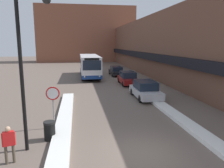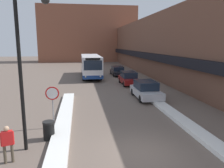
{
  "view_description": "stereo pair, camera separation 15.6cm",
  "coord_description": "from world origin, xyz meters",
  "px_view_note": "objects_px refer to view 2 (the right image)",
  "views": [
    {
      "loc": [
        -2.72,
        -8.62,
        4.77
      ],
      "look_at": [
        -0.32,
        6.42,
        1.97
      ],
      "focal_mm": 35.0,
      "sensor_mm": 36.0,
      "label": 1
    },
    {
      "loc": [
        -2.57,
        -8.65,
        4.77
      ],
      "look_at": [
        -0.32,
        6.42,
        1.97
      ],
      "focal_mm": 35.0,
      "sensor_mm": 36.0,
      "label": 2
    }
  ],
  "objects_px": {
    "parked_car_front": "(146,90)",
    "street_lamp": "(26,57)",
    "city_bus": "(91,65)",
    "stop_sign": "(52,98)",
    "trash_bin": "(49,130)",
    "pedestrian": "(7,141)",
    "parked_car_back": "(118,71)",
    "parked_car_middle": "(129,78)"
  },
  "relations": [
    {
      "from": "city_bus",
      "to": "trash_bin",
      "type": "relative_size",
      "value": 11.33
    },
    {
      "from": "parked_car_front",
      "to": "parked_car_middle",
      "type": "distance_m",
      "value": 6.87
    },
    {
      "from": "city_bus",
      "to": "parked_car_middle",
      "type": "height_order",
      "value": "city_bus"
    },
    {
      "from": "parked_car_front",
      "to": "street_lamp",
      "type": "relative_size",
      "value": 0.65
    },
    {
      "from": "parked_car_middle",
      "to": "stop_sign",
      "type": "relative_size",
      "value": 1.81
    },
    {
      "from": "parked_car_middle",
      "to": "stop_sign",
      "type": "xyz_separation_m",
      "value": [
        -7.33,
        -12.85,
        1.01
      ]
    },
    {
      "from": "street_lamp",
      "to": "stop_sign",
      "type": "bearing_deg",
      "value": 74.48
    },
    {
      "from": "city_bus",
      "to": "parked_car_back",
      "type": "relative_size",
      "value": 2.25
    },
    {
      "from": "parked_car_back",
      "to": "stop_sign",
      "type": "bearing_deg",
      "value": -109.55
    },
    {
      "from": "parked_car_middle",
      "to": "parked_car_back",
      "type": "distance_m",
      "value": 7.8
    },
    {
      "from": "trash_bin",
      "to": "city_bus",
      "type": "bearing_deg",
      "value": 81.34
    },
    {
      "from": "parked_car_middle",
      "to": "trash_bin",
      "type": "relative_size",
      "value": 4.62
    },
    {
      "from": "trash_bin",
      "to": "parked_car_middle",
      "type": "bearing_deg",
      "value": 62.82
    },
    {
      "from": "parked_car_back",
      "to": "street_lamp",
      "type": "relative_size",
      "value": 0.7
    },
    {
      "from": "parked_car_back",
      "to": "street_lamp",
      "type": "xyz_separation_m",
      "value": [
        -8.03,
        -23.17,
        3.53
      ]
    },
    {
      "from": "parked_car_middle",
      "to": "parked_car_front",
      "type": "bearing_deg",
      "value": -90.0
    },
    {
      "from": "stop_sign",
      "to": "trash_bin",
      "type": "relative_size",
      "value": 2.55
    },
    {
      "from": "city_bus",
      "to": "parked_car_front",
      "type": "relative_size",
      "value": 2.42
    },
    {
      "from": "parked_car_middle",
      "to": "pedestrian",
      "type": "distance_m",
      "value": 18.62
    },
    {
      "from": "stop_sign",
      "to": "trash_bin",
      "type": "height_order",
      "value": "stop_sign"
    },
    {
      "from": "city_bus",
      "to": "trash_bin",
      "type": "bearing_deg",
      "value": -98.66
    },
    {
      "from": "parked_car_front",
      "to": "street_lamp",
      "type": "distance_m",
      "value": 12.19
    },
    {
      "from": "parked_car_back",
      "to": "stop_sign",
      "type": "height_order",
      "value": "stop_sign"
    },
    {
      "from": "parked_car_front",
      "to": "parked_car_back",
      "type": "bearing_deg",
      "value": 90.0
    },
    {
      "from": "street_lamp",
      "to": "pedestrian",
      "type": "distance_m",
      "value": 3.51
    },
    {
      "from": "parked_car_back",
      "to": "trash_bin",
      "type": "xyz_separation_m",
      "value": [
        -7.39,
        -22.2,
        -0.21
      ]
    },
    {
      "from": "pedestrian",
      "to": "parked_car_front",
      "type": "bearing_deg",
      "value": 29.5
    },
    {
      "from": "pedestrian",
      "to": "stop_sign",
      "type": "bearing_deg",
      "value": 50.88
    },
    {
      "from": "city_bus",
      "to": "stop_sign",
      "type": "xyz_separation_m",
      "value": [
        -3.18,
        -19.71,
        0.06
      ]
    },
    {
      "from": "city_bus",
      "to": "parked_car_middle",
      "type": "bearing_deg",
      "value": -58.83
    },
    {
      "from": "street_lamp",
      "to": "trash_bin",
      "type": "bearing_deg",
      "value": 56.61
    },
    {
      "from": "trash_bin",
      "to": "street_lamp",
      "type": "bearing_deg",
      "value": -123.39
    },
    {
      "from": "parked_car_middle",
      "to": "stop_sign",
      "type": "bearing_deg",
      "value": -119.72
    },
    {
      "from": "parked_car_back",
      "to": "street_lamp",
      "type": "distance_m",
      "value": 24.78
    },
    {
      "from": "parked_car_front",
      "to": "parked_car_back",
      "type": "xyz_separation_m",
      "value": [
        0.0,
        14.67,
        -0.08
      ]
    },
    {
      "from": "stop_sign",
      "to": "street_lamp",
      "type": "height_order",
      "value": "street_lamp"
    },
    {
      "from": "parked_car_middle",
      "to": "parked_car_back",
      "type": "bearing_deg",
      "value": 90.0
    },
    {
      "from": "parked_car_back",
      "to": "stop_sign",
      "type": "relative_size",
      "value": 1.97
    },
    {
      "from": "city_bus",
      "to": "stop_sign",
      "type": "relative_size",
      "value": 4.44
    },
    {
      "from": "pedestrian",
      "to": "parked_car_back",
      "type": "bearing_deg",
      "value": 52.0
    },
    {
      "from": "street_lamp",
      "to": "pedestrian",
      "type": "height_order",
      "value": "street_lamp"
    },
    {
      "from": "trash_bin",
      "to": "parked_car_front",
      "type": "bearing_deg",
      "value": 45.53
    }
  ]
}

